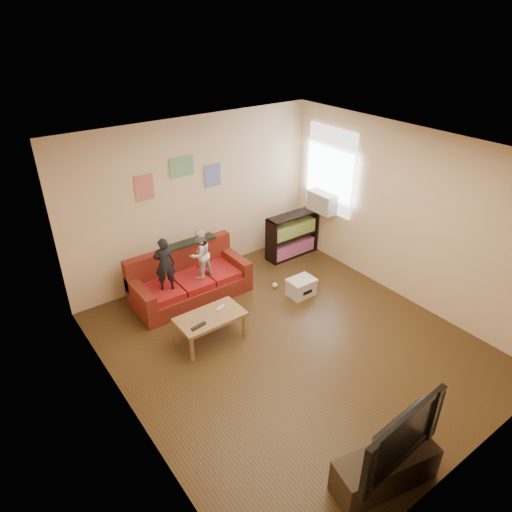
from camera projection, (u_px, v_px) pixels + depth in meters
room_shell at (294, 260)px, 5.73m from camera, size 4.52×5.02×2.72m
sofa at (189, 281)px, 7.32m from camera, size 1.85×0.85×0.82m
child_a at (165, 264)px, 6.71m from camera, size 0.36×0.31×0.85m
child_b at (200, 254)px, 7.03m from camera, size 0.45×0.39×0.80m
coffee_table at (210, 319)px, 6.28m from camera, size 0.94×0.52×0.42m
remote at (199, 326)px, 6.03m from camera, size 0.23×0.09×0.02m
game_controller at (221, 308)px, 6.38m from camera, size 0.16×0.09×0.03m
bookshelf at (292, 237)px, 8.48m from camera, size 1.03×0.31×0.82m
window at (330, 170)px, 7.90m from camera, size 0.04×1.08×1.48m
ac_unit at (323, 202)px, 8.11m from camera, size 0.28×0.55×0.35m
artwork_left at (144, 188)px, 6.85m from camera, size 0.30×0.01×0.40m
artwork_center at (182, 167)px, 7.09m from camera, size 0.42×0.01×0.32m
artwork_right at (213, 175)px, 7.49m from camera, size 0.30×0.01×0.38m
file_box at (301, 287)px, 7.38m from camera, size 0.43×0.33×0.30m
tv_stand at (385, 470)px, 4.44m from camera, size 1.11×0.57×0.40m
television at (393, 433)px, 4.18m from camera, size 1.15×0.22×0.66m
tissue at (275, 285)px, 7.62m from camera, size 0.11×0.11×0.09m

